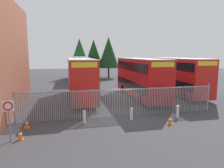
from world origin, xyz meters
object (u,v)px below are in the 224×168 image
(double_decker_bus_behind_fence_right, at_px, (177,75))
(bollard_near_left, at_px, (84,117))
(double_decker_bus_near_gate, at_px, (140,76))
(speed_limit_sign_post, at_px, (8,111))
(double_decker_bus_far_back, at_px, (81,68))
(bollard_near_right, at_px, (178,112))
(traffic_cone_mid_forecourt, at_px, (27,124))
(traffic_cone_by_gate, at_px, (170,120))
(bollard_center_front, at_px, (132,114))
(traffic_cone_near_kerb, at_px, (20,135))
(double_decker_bus_behind_fence_left, at_px, (80,77))

(double_decker_bus_behind_fence_right, distance_m, bollard_near_left, 14.87)
(double_decker_bus_near_gate, xyz_separation_m, speed_limit_sign_post, (-11.22, -9.65, -0.65))
(double_decker_bus_far_back, height_order, bollard_near_right, double_decker_bus_far_back)
(double_decker_bus_far_back, xyz_separation_m, traffic_cone_mid_forecourt, (-5.26, -24.71, -2.13))
(traffic_cone_by_gate, bearing_deg, bollard_near_right, 43.50)
(bollard_near_left, xyz_separation_m, traffic_cone_mid_forecourt, (-3.82, -0.03, -0.19))
(double_decker_bus_near_gate, relative_size, bollard_center_front, 11.38)
(double_decker_bus_near_gate, height_order, speed_limit_sign_post, double_decker_bus_near_gate)
(double_decker_bus_near_gate, height_order, double_decker_bus_far_back, same)
(bollard_center_front, distance_m, traffic_cone_near_kerb, 7.57)
(double_decker_bus_behind_fence_right, xyz_separation_m, bollard_near_right, (-4.93, -8.70, -1.95))
(traffic_cone_mid_forecourt, bearing_deg, bollard_center_front, 0.26)
(double_decker_bus_behind_fence_right, bearing_deg, double_decker_bus_near_gate, -168.83)
(bollard_center_front, height_order, speed_limit_sign_post, speed_limit_sign_post)
(double_decker_bus_near_gate, distance_m, speed_limit_sign_post, 14.81)
(double_decker_bus_near_gate, height_order, bollard_near_left, double_decker_bus_near_gate)
(bollard_center_front, xyz_separation_m, traffic_cone_mid_forecourt, (-7.29, -0.03, -0.19))
(double_decker_bus_behind_fence_right, distance_m, traffic_cone_near_kerb, 19.15)
(double_decker_bus_near_gate, relative_size, bollard_near_left, 11.38)
(traffic_cone_mid_forecourt, relative_size, traffic_cone_near_kerb, 1.00)
(traffic_cone_mid_forecourt, xyz_separation_m, speed_limit_sign_post, (-0.49, -2.13, 1.49))
(double_decker_bus_near_gate, xyz_separation_m, traffic_cone_by_gate, (-1.04, -8.88, -2.13))
(traffic_cone_by_gate, bearing_deg, double_decker_bus_far_back, 99.65)
(double_decker_bus_behind_fence_right, bearing_deg, speed_limit_sign_post, -146.91)
(traffic_cone_near_kerb, bearing_deg, bollard_near_right, 9.32)
(double_decker_bus_behind_fence_right, bearing_deg, double_decker_bus_behind_fence_left, -178.83)
(double_decker_bus_behind_fence_left, distance_m, speed_limit_sign_post, 11.43)
(double_decker_bus_behind_fence_right, xyz_separation_m, bollard_near_left, (-12.05, -8.50, -1.95))
(double_decker_bus_near_gate, relative_size, double_decker_bus_far_back, 1.00)
(double_decker_bus_far_back, distance_m, bollard_center_front, 24.83)
(traffic_cone_by_gate, bearing_deg, traffic_cone_near_kerb, -176.44)
(double_decker_bus_behind_fence_right, height_order, traffic_cone_mid_forecourt, double_decker_bus_behind_fence_right)
(double_decker_bus_near_gate, distance_m, traffic_cone_near_kerb, 14.48)
(double_decker_bus_near_gate, distance_m, bollard_center_front, 8.46)
(double_decker_bus_behind_fence_right, xyz_separation_m, speed_limit_sign_post, (-16.36, -10.66, -0.65))
(double_decker_bus_behind_fence_right, distance_m, traffic_cone_mid_forecourt, 18.15)
(double_decker_bus_behind_fence_left, bearing_deg, double_decker_bus_far_back, 86.12)
(traffic_cone_near_kerb, bearing_deg, traffic_cone_by_gate, 3.56)
(bollard_near_left, relative_size, traffic_cone_by_gate, 1.61)
(double_decker_bus_behind_fence_left, xyz_separation_m, bollard_near_left, (-0.32, -8.26, -1.95))
(double_decker_bus_far_back, xyz_separation_m, bollard_near_left, (-1.43, -24.67, -1.95))
(traffic_cone_mid_forecourt, bearing_deg, double_decker_bus_far_back, 77.99)
(bollard_near_right, xyz_separation_m, traffic_cone_near_kerb, (-10.95, -1.80, -0.19))
(double_decker_bus_behind_fence_right, distance_m, double_decker_bus_far_back, 19.35)
(double_decker_bus_near_gate, height_order, traffic_cone_by_gate, double_decker_bus_near_gate)
(double_decker_bus_behind_fence_right, xyz_separation_m, traffic_cone_mid_forecourt, (-15.87, -8.53, -2.13))
(double_decker_bus_behind_fence_right, height_order, speed_limit_sign_post, double_decker_bus_behind_fence_right)
(double_decker_bus_near_gate, bearing_deg, double_decker_bus_far_back, 107.67)
(double_decker_bus_behind_fence_left, distance_m, bollard_near_right, 11.03)
(double_decker_bus_near_gate, height_order, double_decker_bus_behind_fence_left, same)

